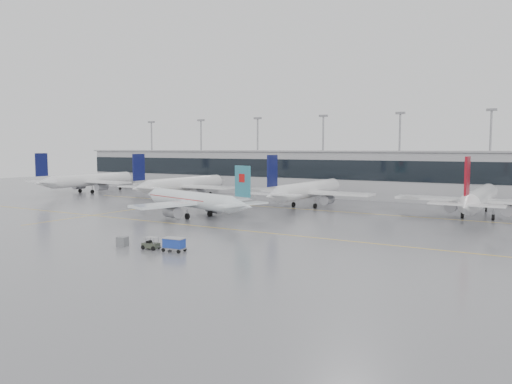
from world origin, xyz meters
The scene contains 16 objects.
ground centered at (0.00, 0.00, 0.00)m, with size 320.00×320.00×0.00m, color slate.
taxi_line_main centered at (0.00, 0.00, 0.01)m, with size 120.00×0.25×0.01m, color yellow.
taxi_line_north centered at (0.00, 30.00, 0.01)m, with size 120.00×0.25×0.01m, color yellow.
taxi_line_cross centered at (-30.00, 15.00, 0.01)m, with size 0.25×60.00×0.01m, color yellow.
terminal centered at (0.00, 62.00, 6.00)m, with size 180.00×15.00×12.00m, color #959599.
terminal_glass centered at (0.00, 54.45, 7.50)m, with size 180.00×0.20×5.00m, color black.
terminal_roof centered at (0.00, 62.00, 12.20)m, with size 182.00×16.00×0.40m, color gray.
light_masts centered at (0.00, 68.00, 13.34)m, with size 156.40×1.00×22.60m.
air_canada_jet centered at (-11.18, 8.23, 3.14)m, with size 32.67×25.87×10.07m.
parked_jet_a centered at (-70.00, 33.69, 3.71)m, with size 29.64×36.96×11.72m.
parked_jet_b centered at (-35.00, 33.69, 3.71)m, with size 29.64×36.96×11.72m.
parked_jet_c centered at (0.00, 33.69, 3.71)m, with size 29.64×36.96×11.72m.
parked_jet_d centered at (35.00, 33.69, 3.71)m, with size 29.64×36.96×11.72m.
baggage_tug centered at (2.49, -18.52, 0.56)m, with size 3.32×1.57×1.59m.
baggage_cart centered at (6.07, -18.17, 1.03)m, with size 2.99×1.86×1.76m.
gse_unit centered at (-2.06, -19.04, 0.63)m, with size 1.26×1.17×1.26m, color slate.
Camera 1 is at (46.74, -65.89, 12.95)m, focal length 35.00 mm.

